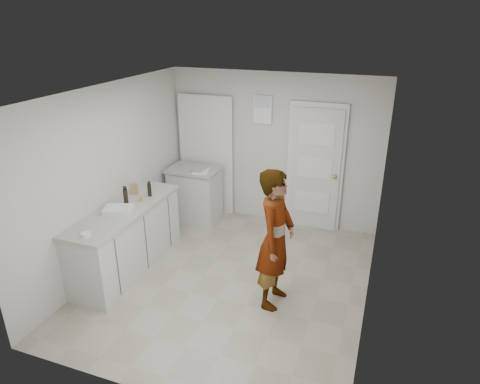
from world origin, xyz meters
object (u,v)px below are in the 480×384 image
at_px(spice_jar, 142,198).
at_px(oil_cruet_a, 149,189).
at_px(oil_cruet_b, 126,196).
at_px(cake_mix_box, 134,189).
at_px(egg_bowl, 86,235).
at_px(baking_dish, 118,210).
at_px(person, 276,239).

height_order(spice_jar, oil_cruet_a, oil_cruet_a).
relative_size(spice_jar, oil_cruet_b, 0.32).
distance_m(cake_mix_box, oil_cruet_b, 0.38).
bearing_deg(spice_jar, egg_bowl, -93.73).
bearing_deg(cake_mix_box, oil_cruet_b, -91.12).
height_order(spice_jar, oil_cruet_b, oil_cruet_b).
bearing_deg(oil_cruet_a, spice_jar, -90.30).
bearing_deg(spice_jar, baking_dish, -105.68).
bearing_deg(oil_cruet_b, spice_jar, 50.53).
xyz_separation_m(spice_jar, oil_cruet_a, (0.00, 0.20, 0.06)).
bearing_deg(oil_cruet_b, baking_dish, -82.94).
xyz_separation_m(oil_cruet_a, oil_cruet_b, (-0.14, -0.37, 0.03)).
bearing_deg(baking_dish, cake_mix_box, 102.79).
xyz_separation_m(person, oil_cruet_b, (-2.13, 0.14, 0.19)).
bearing_deg(person, cake_mix_box, 80.99).
bearing_deg(spice_jar, oil_cruet_a, 89.70).
height_order(person, oil_cruet_b, person).
xyz_separation_m(spice_jar, baking_dish, (-0.11, -0.40, -0.02)).
bearing_deg(oil_cruet_a, person, -14.41).
relative_size(oil_cruet_a, egg_bowl, 1.95).
bearing_deg(baking_dish, spice_jar, 74.32).
bearing_deg(egg_bowl, baking_dish, 93.34).
distance_m(oil_cruet_a, oil_cruet_b, 0.40).
relative_size(spice_jar, oil_cruet_a, 0.40).
xyz_separation_m(cake_mix_box, egg_bowl, (0.17, -1.28, -0.06)).
height_order(spice_jar, baking_dish, spice_jar).
xyz_separation_m(cake_mix_box, baking_dish, (0.13, -0.59, -0.05)).
bearing_deg(cake_mix_box, person, -29.99).
bearing_deg(cake_mix_box, baking_dish, -94.64).
height_order(spice_jar, egg_bowl, spice_jar).
bearing_deg(oil_cruet_a, oil_cruet_b, -110.78).
bearing_deg(person, oil_cruet_a, 79.14).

